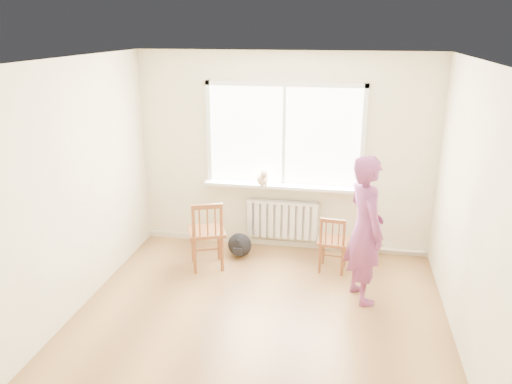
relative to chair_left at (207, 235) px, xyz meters
The scene contains 13 objects.
floor 1.70m from the chair_left, 58.07° to the right, with size 4.50×4.50×0.00m, color #A57643.
ceiling 2.77m from the chair_left, 58.07° to the right, with size 4.50×4.50×0.00m, color white.
back_wall 1.51m from the chair_left, 45.13° to the left, with size 4.00×0.01×2.70m, color beige.
window 1.70m from the chair_left, 44.29° to the left, with size 2.12×0.05×1.42m.
windowsill 1.24m from the chair_left, 41.25° to the left, with size 2.15×0.22×0.04m, color white.
radiator 1.16m from the chair_left, 41.94° to the left, with size 1.00×0.12×0.55m.
heating_pipe 2.29m from the chair_left, 20.89° to the left, with size 0.04×0.04×1.40m, color silver.
baseboard 1.28m from the chair_left, 44.63° to the left, with size 4.00×0.03×0.08m, color beige.
chair_left is the anchor object (origin of this frame).
chair_right 1.60m from the chair_left, ahead, with size 0.41×0.39×0.75m.
person 2.02m from the chair_left, 11.72° to the right, with size 0.62×0.41×1.70m, color #C6425C.
cat 1.08m from the chair_left, 47.95° to the left, with size 0.24×0.37×0.26m.
backpack 0.61m from the chair_left, 51.29° to the left, with size 0.33×0.25×0.33m, color black.
Camera 1 is at (0.82, -4.25, 3.00)m, focal length 35.00 mm.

